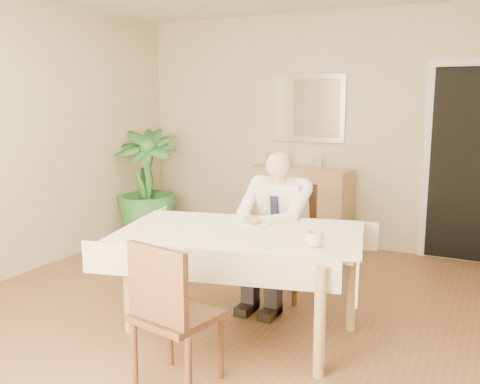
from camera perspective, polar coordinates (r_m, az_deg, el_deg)
The scene contains 17 objects.
room at distance 3.83m, azimuth -2.34°, elevation 4.31°, with size 5.00×5.02×2.60m.
doorway at distance 5.85m, azimuth 23.50°, elevation 2.60°, with size 0.96×0.07×2.10m.
mirror at distance 6.16m, azimuth 7.25°, elevation 8.86°, with size 0.86×0.04×0.76m.
dining_table at distance 3.82m, azimuth 0.02°, elevation -5.38°, with size 1.94×1.40×0.75m.
chair_far at distance 4.63m, azimuth 4.93°, elevation -4.29°, with size 0.49×0.49×0.95m.
chair_near at distance 3.12m, azimuth -7.51°, elevation -12.28°, with size 0.50×0.50×0.90m.
seated_man at distance 4.33m, azimuth 3.53°, elevation -3.17°, with size 0.48×0.72×1.24m.
plate at distance 3.98m, azimuth 1.52°, elevation -3.36°, with size 0.26×0.26×0.02m, color white.
food at distance 3.97m, azimuth 1.52°, elevation -3.05°, with size 0.14×0.14×0.06m, color #9A6D41.
knife at distance 3.90m, azimuth 1.68°, elevation -3.36°, with size 0.01×0.01×0.13m, color silver.
fork at distance 3.94m, azimuth 0.62°, elevation -3.24°, with size 0.01×0.01×0.13m, color silver.
coffee_mug at distance 3.43m, azimuth 7.93°, elevation -5.02°, with size 0.12×0.12×0.09m, color white.
sideboard at distance 6.14m, azimuth 6.55°, elevation -1.50°, with size 1.12×0.38×0.89m, color tan.
photo_frame_left at distance 6.34m, azimuth 2.32°, elevation 3.67°, with size 0.10×0.02×0.14m, color silver.
photo_frame_center at distance 6.17m, azimuth 4.79°, elevation 3.45°, with size 0.10×0.02×0.14m, color silver.
photo_frame_right at distance 6.05m, azimuth 8.23°, elevation 3.24°, with size 0.10×0.02×0.14m, color silver.
potted_palm at distance 6.43m, azimuth -10.01°, elevation 0.80°, with size 0.73×0.73×1.30m, color #245823.
Camera 1 is at (1.84, -3.34, 1.70)m, focal length 40.00 mm.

